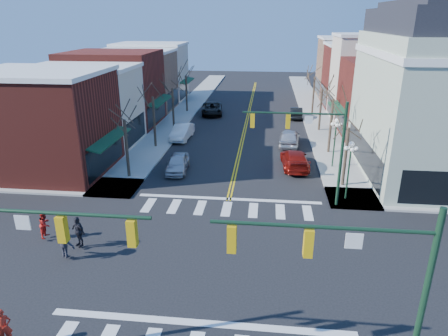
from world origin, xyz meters
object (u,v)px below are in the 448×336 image
(pedestrian_red_b, at_px, (45,224))
(car_right_near, at_px, (295,159))
(car_right_far, at_px, (296,113))
(pedestrian_dark_a, at_px, (78,231))
(car_left_mid, at_px, (182,132))
(car_left_far, at_px, (212,109))
(car_right_mid, at_px, (289,138))
(lamppost_midblock, at_px, (335,135))
(pedestrian_dark_b, at_px, (64,241))
(pedestrian_red_a, at_px, (4,327))
(car_left_near, at_px, (178,163))
(lamppost_corner, at_px, (350,161))

(pedestrian_red_b, bearing_deg, car_right_near, -51.71)
(car_right_far, xyz_separation_m, pedestrian_dark_a, (-13.84, -32.56, 0.34))
(car_left_mid, xyz_separation_m, car_right_near, (11.37, -7.49, -0.02))
(car_left_far, bearing_deg, car_left_mid, -104.69)
(car_left_mid, xyz_separation_m, car_right_mid, (11.20, -1.14, 0.05))
(pedestrian_red_b, height_order, pedestrian_dark_a, pedestrian_dark_a)
(car_right_near, relative_size, car_right_mid, 1.07)
(lamppost_midblock, xyz_separation_m, car_left_far, (-13.00, 18.92, -2.18))
(pedestrian_dark_b, bearing_deg, pedestrian_dark_a, -78.82)
(lamppost_midblock, height_order, pedestrian_red_b, lamppost_midblock)
(car_right_far, bearing_deg, pedestrian_dark_b, 69.10)
(pedestrian_red_a, xyz_separation_m, pedestrian_red_b, (-2.70, 7.90, 0.02))
(car_left_near, height_order, car_right_near, car_right_near)
(car_left_far, bearing_deg, car_left_near, -96.92)
(pedestrian_dark_b, bearing_deg, lamppost_corner, -128.29)
(car_left_near, bearing_deg, car_left_mid, 95.85)
(pedestrian_red_b, xyz_separation_m, pedestrian_dark_b, (2.13, -1.85, 0.14))
(lamppost_corner, height_order, pedestrian_red_a, lamppost_corner)
(car_right_near, relative_size, pedestrian_red_b, 3.22)
(pedestrian_red_b, bearing_deg, car_left_mid, -13.46)
(car_right_far, distance_m, pedestrian_red_a, 41.96)
(lamppost_midblock, xyz_separation_m, pedestrian_dark_b, (-16.07, -15.64, -1.86))
(car_left_near, relative_size, pedestrian_dark_b, 2.20)
(lamppost_midblock, bearing_deg, car_left_mid, 153.74)
(car_right_far, height_order, pedestrian_dark_a, pedestrian_dark_a)
(lamppost_corner, height_order, car_left_far, lamppost_corner)
(car_right_mid, xyz_separation_m, pedestrian_red_a, (-12.10, -27.74, 0.10))
(lamppost_midblock, relative_size, car_left_mid, 0.91)
(lamppost_corner, relative_size, car_right_mid, 0.88)
(lamppost_corner, relative_size, pedestrian_red_b, 2.68)
(lamppost_corner, relative_size, pedestrian_red_a, 2.74)
(lamppost_midblock, height_order, car_left_far, lamppost_midblock)
(lamppost_midblock, bearing_deg, lamppost_corner, -90.00)
(pedestrian_dark_a, relative_size, pedestrian_dark_b, 0.93)
(pedestrian_red_a, bearing_deg, car_left_mid, 50.70)
(car_right_near, xyz_separation_m, car_right_far, (1.21, 18.34, -0.06))
(car_left_far, distance_m, car_right_near, 21.56)
(car_left_mid, distance_m, car_right_far, 16.62)
(pedestrian_dark_b, bearing_deg, pedestrian_red_b, -18.96)
(lamppost_midblock, height_order, car_right_near, lamppost_midblock)
(car_right_near, relative_size, pedestrian_dark_b, 2.74)
(lamppost_midblock, distance_m, pedestrian_red_b, 22.92)
(car_left_mid, bearing_deg, lamppost_midblock, -23.10)
(car_right_far, bearing_deg, car_right_near, 87.97)
(car_left_far, height_order, car_right_far, car_left_far)
(pedestrian_dark_a, bearing_deg, car_left_near, 106.28)
(lamppost_corner, xyz_separation_m, car_left_near, (-13.00, 4.30, -2.25))
(pedestrian_red_a, bearing_deg, lamppost_corner, 6.89)
(lamppost_midblock, relative_size, pedestrian_dark_a, 2.44)
(pedestrian_dark_a, bearing_deg, car_right_far, 96.31)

